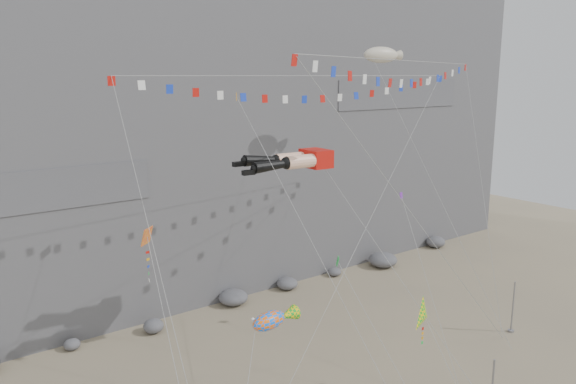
{
  "coord_description": "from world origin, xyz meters",
  "views": [
    {
      "loc": [
        -24.35,
        -23.27,
        19.96
      ],
      "look_at": [
        0.04,
        9.0,
        11.53
      ],
      "focal_mm": 35.0,
      "sensor_mm": 36.0,
      "label": 1
    }
  ],
  "objects": [
    {
      "name": "legs_kite",
      "position": [
        -1.37,
        6.53,
        14.28
      ],
      "size": [
        8.91,
        15.08,
        19.94
      ],
      "rotation": [
        0.0,
        0.0,
        -0.05
      ],
      "color": "red",
      "rests_on": "ground"
    },
    {
      "name": "blimp_windsock",
      "position": [
        11.43,
        10.97,
        21.61
      ],
      "size": [
        4.42,
        14.82,
        25.63
      ],
      "color": "beige",
      "rests_on": "ground"
    },
    {
      "name": "small_kite_b",
      "position": [
        7.46,
        4.5,
        10.81
      ],
      "size": [
        5.69,
        10.93,
        15.93
      ],
      "color": "#6E1CA7",
      "rests_on": "ground"
    },
    {
      "name": "small_kite_c",
      "position": [
        -2.8,
        0.24,
        9.01
      ],
      "size": [
        2.3,
        7.25,
        11.32
      ],
      "color": "green",
      "rests_on": "ground"
    },
    {
      "name": "cliff",
      "position": [
        0.0,
        32.0,
        25.0
      ],
      "size": [
        80.0,
        28.0,
        50.0
      ],
      "primitive_type": "cube",
      "color": "slate",
      "rests_on": "ground"
    },
    {
      "name": "fish_windsock",
      "position": [
        -8.02,
        0.06,
        6.84
      ],
      "size": [
        7.03,
        4.89,
        9.47
      ],
      "color": "#FF640D",
      "rests_on": "ground"
    },
    {
      "name": "harlequin_kite",
      "position": [
        -13.18,
        3.78,
        11.65
      ],
      "size": [
        2.4,
        9.69,
        14.52
      ],
      "color": "red",
      "rests_on": "ground"
    },
    {
      "name": "anchor_pole_right",
      "position": [
        14.69,
        -0.98,
        2.1
      ],
      "size": [
        0.12,
        0.12,
        4.2
      ],
      "primitive_type": "cylinder",
      "color": "gray",
      "rests_on": "ground"
    },
    {
      "name": "delta_kite",
      "position": [
        1.6,
        -2.74,
        5.6
      ],
      "size": [
        2.48,
        5.73,
        7.79
      ],
      "color": "yellow",
      "rests_on": "ground"
    },
    {
      "name": "flag_banner_upper",
      "position": [
        2.11,
        8.64,
        19.9
      ],
      "size": [
        30.93,
        13.4,
        28.35
      ],
      "color": "red",
      "rests_on": "ground"
    },
    {
      "name": "talus_boulders",
      "position": [
        0.0,
        17.0,
        0.6
      ],
      "size": [
        60.0,
        3.0,
        1.2
      ],
      "primitive_type": null,
      "color": "slate",
      "rests_on": "ground"
    },
    {
      "name": "small_kite_a",
      "position": [
        -4.7,
        7.95,
        18.23
      ],
      "size": [
        2.73,
        15.46,
        23.8
      ],
      "color": "#FFA115",
      "rests_on": "ground"
    },
    {
      "name": "flag_banner_lower",
      "position": [
        5.05,
        2.44,
        20.88
      ],
      "size": [
        26.9,
        10.28,
        23.28
      ],
      "color": "red",
      "rests_on": "ground"
    }
  ]
}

